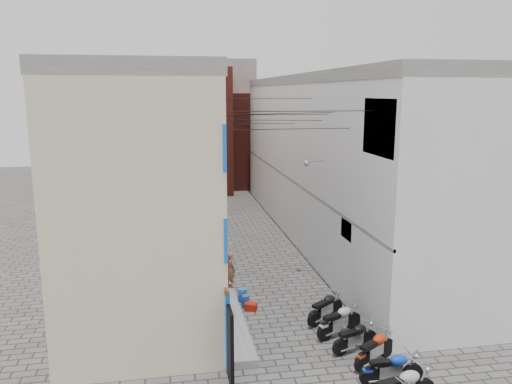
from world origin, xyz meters
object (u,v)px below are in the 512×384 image
motorcycle_c (392,367)px  person_b (220,291)px  motorcycle_d (375,347)px  water_jug_far (242,295)px  motorcycle_f (340,319)px  person_a (231,269)px  motorcycle_g (326,306)px  red_crate (251,307)px  motorcycle_e (355,336)px  water_jug_near (246,301)px

motorcycle_c → person_b: size_ratio=1.23×
motorcycle_d → water_jug_far: bearing=-179.2°
motorcycle_f → person_a: 5.32m
motorcycle_c → water_jug_far: motorcycle_c is taller
motorcycle_f → motorcycle_g: 1.10m
red_crate → motorcycle_e: bearing=-52.3°
motorcycle_c → motorcycle_d: size_ratio=1.00×
person_a → person_b: person_b is taller
water_jug_far → red_crate: size_ratio=1.19×
motorcycle_f → motorcycle_e: bearing=-19.6°
motorcycle_c → motorcycle_f: bearing=-170.9°
motorcycle_e → person_b: size_ratio=1.15×
motorcycle_c → water_jug_near: motorcycle_c is taller
motorcycle_f → water_jug_far: motorcycle_f is taller
motorcycle_e → water_jug_near: motorcycle_e is taller
person_b → motorcycle_d: bearing=-109.0°
motorcycle_c → motorcycle_e: size_ratio=1.07×
motorcycle_d → motorcycle_f: motorcycle_f is taller
water_jug_far → water_jug_near: bearing=-84.1°
motorcycle_c → person_a: size_ratio=1.25×
motorcycle_c → person_b: bearing=-139.4°
motorcycle_d → water_jug_near: bearing=-176.9°
person_a → motorcycle_g: bearing=-165.8°
motorcycle_e → person_b: person_b is taller
motorcycle_e → person_a: (-3.29, 5.36, 0.49)m
motorcycle_g → person_b: 3.83m
motorcycle_f → motorcycle_c: bearing=-18.0°
water_jug_near → water_jug_far: bearing=95.9°
motorcycle_d → person_a: (-3.60, 6.21, 0.45)m
water_jug_near → person_a: bearing=104.3°
motorcycle_c → red_crate: size_ratio=4.21×
motorcycle_g → red_crate: motorcycle_g is taller
motorcycle_e → water_jug_far: bearing=-166.1°
motorcycle_g → person_b: (-3.68, 0.97, 0.46)m
motorcycle_d → person_b: 5.86m
motorcycle_c → water_jug_far: bearing=-151.8°
water_jug_far → person_a: bearing=108.7°
motorcycle_c → water_jug_far: (-3.27, 6.37, -0.28)m
person_a → motorcycle_f: bearing=-172.8°
motorcycle_e → motorcycle_c: bearing=-11.1°
water_jug_far → motorcycle_e: bearing=-56.0°
motorcycle_e → red_crate: 4.51m
water_jug_far → motorcycle_c: bearing=-62.8°
motorcycle_g → motorcycle_c: bearing=-27.2°
motorcycle_g → water_jug_far: motorcycle_g is taller
red_crate → motorcycle_f: bearing=-42.9°
motorcycle_e → red_crate: bearing=-162.3°
motorcycle_d → motorcycle_f: (-0.44, 1.95, 0.03)m
red_crate → water_jug_far: bearing=104.0°
person_a → water_jug_near: bearing=164.8°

